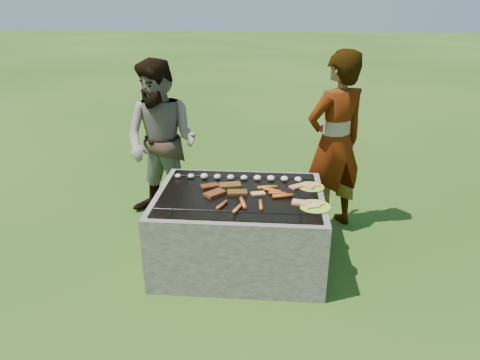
{
  "coord_description": "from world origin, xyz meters",
  "views": [
    {
      "loc": [
        0.25,
        -3.0,
        1.97
      ],
      "look_at": [
        0.0,
        0.05,
        0.7
      ],
      "focal_mm": 32.0,
      "sensor_mm": 36.0,
      "label": 1
    }
  ],
  "objects_px": {
    "plate_far": "(311,187)",
    "cook": "(335,143)",
    "bystander": "(162,143)",
    "plate_near": "(314,207)",
    "fire_pit": "(239,230)"
  },
  "relations": [
    {
      "from": "plate_far",
      "to": "cook",
      "type": "relative_size",
      "value": 0.16
    },
    {
      "from": "cook",
      "to": "bystander",
      "type": "xyz_separation_m",
      "value": [
        -1.59,
        0.06,
        -0.05
      ]
    },
    {
      "from": "plate_far",
      "to": "plate_near",
      "type": "xyz_separation_m",
      "value": [
        -0.0,
        -0.36,
        0.0
      ]
    },
    {
      "from": "cook",
      "to": "plate_near",
      "type": "bearing_deg",
      "value": 44.24
    },
    {
      "from": "plate_far",
      "to": "plate_near",
      "type": "distance_m",
      "value": 0.36
    },
    {
      "from": "bystander",
      "to": "plate_far",
      "type": "bearing_deg",
      "value": -5.67
    },
    {
      "from": "plate_near",
      "to": "bystander",
      "type": "bearing_deg",
      "value": 145.17
    },
    {
      "from": "plate_far",
      "to": "plate_near",
      "type": "relative_size",
      "value": 0.87
    },
    {
      "from": "plate_far",
      "to": "plate_near",
      "type": "height_order",
      "value": "plate_near"
    },
    {
      "from": "cook",
      "to": "plate_far",
      "type": "bearing_deg",
      "value": 34.99
    },
    {
      "from": "fire_pit",
      "to": "bystander",
      "type": "xyz_separation_m",
      "value": [
        -0.79,
        0.75,
        0.48
      ]
    },
    {
      "from": "fire_pit",
      "to": "cook",
      "type": "bearing_deg",
      "value": 40.92
    },
    {
      "from": "plate_far",
      "to": "cook",
      "type": "bearing_deg",
      "value": 65.74
    },
    {
      "from": "fire_pit",
      "to": "cook",
      "type": "xyz_separation_m",
      "value": [
        0.8,
        0.69,
        0.53
      ]
    },
    {
      "from": "cook",
      "to": "fire_pit",
      "type": "bearing_deg",
      "value": 10.17
    }
  ]
}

